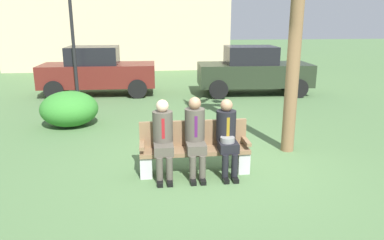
{
  "coord_description": "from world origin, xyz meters",
  "views": [
    {
      "loc": [
        -1.14,
        -6.08,
        2.61
      ],
      "look_at": [
        -0.39,
        0.21,
        0.85
      ],
      "focal_mm": 34.28,
      "sensor_mm": 36.0,
      "label": 1
    }
  ],
  "objects_px": {
    "parked_car_near": "(97,71)",
    "seated_man_middle": "(195,133)",
    "parked_car_far": "(253,70)",
    "street_lamp": "(72,31)",
    "park_bench": "(194,149)",
    "seated_man_right": "(227,134)",
    "shrub_near_bench": "(69,109)",
    "seated_man_left": "(163,135)"
  },
  "relations": [
    {
      "from": "street_lamp",
      "to": "parked_car_far",
      "type": "bearing_deg",
      "value": 8.01
    },
    {
      "from": "parked_car_far",
      "to": "seated_man_right",
      "type": "bearing_deg",
      "value": -109.46
    },
    {
      "from": "seated_man_middle",
      "to": "seated_man_right",
      "type": "xyz_separation_m",
      "value": [
        0.54,
        -0.01,
        -0.03
      ]
    },
    {
      "from": "seated_man_left",
      "to": "parked_car_near",
      "type": "height_order",
      "value": "parked_car_near"
    },
    {
      "from": "parked_car_near",
      "to": "parked_car_far",
      "type": "relative_size",
      "value": 0.99
    },
    {
      "from": "park_bench",
      "to": "parked_car_near",
      "type": "distance_m",
      "value": 7.56
    },
    {
      "from": "seated_man_left",
      "to": "seated_man_right",
      "type": "relative_size",
      "value": 1.02
    },
    {
      "from": "seated_man_right",
      "to": "parked_car_far",
      "type": "relative_size",
      "value": 0.33
    },
    {
      "from": "seated_man_right",
      "to": "shrub_near_bench",
      "type": "relative_size",
      "value": 0.92
    },
    {
      "from": "parked_car_far",
      "to": "street_lamp",
      "type": "relative_size",
      "value": 1.09
    },
    {
      "from": "park_bench",
      "to": "seated_man_right",
      "type": "height_order",
      "value": "seated_man_right"
    },
    {
      "from": "parked_car_near",
      "to": "parked_car_far",
      "type": "distance_m",
      "value": 5.46
    },
    {
      "from": "seated_man_left",
      "to": "parked_car_near",
      "type": "relative_size",
      "value": 0.34
    },
    {
      "from": "park_bench",
      "to": "seated_man_left",
      "type": "relative_size",
      "value": 1.42
    },
    {
      "from": "park_bench",
      "to": "seated_man_left",
      "type": "height_order",
      "value": "seated_man_left"
    },
    {
      "from": "shrub_near_bench",
      "to": "seated_man_middle",
      "type": "bearing_deg",
      "value": -50.45
    },
    {
      "from": "shrub_near_bench",
      "to": "street_lamp",
      "type": "xyz_separation_m",
      "value": [
        -0.26,
        2.57,
        1.79
      ]
    },
    {
      "from": "seated_man_middle",
      "to": "parked_car_near",
      "type": "xyz_separation_m",
      "value": [
        -2.52,
        7.24,
        0.09
      ]
    },
    {
      "from": "seated_man_right",
      "to": "parked_car_near",
      "type": "xyz_separation_m",
      "value": [
        -3.06,
        7.25,
        0.11
      ]
    },
    {
      "from": "parked_car_far",
      "to": "shrub_near_bench",
      "type": "bearing_deg",
      "value": -148.96
    },
    {
      "from": "seated_man_right",
      "to": "parked_car_near",
      "type": "relative_size",
      "value": 0.33
    },
    {
      "from": "seated_man_middle",
      "to": "parked_car_far",
      "type": "distance_m",
      "value": 7.32
    },
    {
      "from": "parked_car_far",
      "to": "street_lamp",
      "type": "bearing_deg",
      "value": -171.99
    },
    {
      "from": "park_bench",
      "to": "seated_man_right",
      "type": "distance_m",
      "value": 0.63
    },
    {
      "from": "parked_car_near",
      "to": "parked_car_far",
      "type": "bearing_deg",
      "value": -5.53
    },
    {
      "from": "parked_car_near",
      "to": "parked_car_far",
      "type": "height_order",
      "value": "same"
    },
    {
      "from": "parked_car_near",
      "to": "seated_man_middle",
      "type": "bearing_deg",
      "value": -70.82
    },
    {
      "from": "parked_car_near",
      "to": "shrub_near_bench",
      "type": "bearing_deg",
      "value": -93.17
    },
    {
      "from": "parked_car_far",
      "to": "parked_car_near",
      "type": "bearing_deg",
      "value": 174.47
    },
    {
      "from": "seated_man_left",
      "to": "shrub_near_bench",
      "type": "xyz_separation_m",
      "value": [
        -2.19,
        3.32,
        -0.3
      ]
    },
    {
      "from": "seated_man_middle",
      "to": "shrub_near_bench",
      "type": "xyz_separation_m",
      "value": [
        -2.74,
        3.31,
        -0.31
      ]
    },
    {
      "from": "seated_man_right",
      "to": "parked_car_far",
      "type": "bearing_deg",
      "value": 70.54
    },
    {
      "from": "parked_car_near",
      "to": "seated_man_right",
      "type": "bearing_deg",
      "value": -67.12
    },
    {
      "from": "park_bench",
      "to": "seated_man_middle",
      "type": "xyz_separation_m",
      "value": [
        0.0,
        -0.12,
        0.33
      ]
    },
    {
      "from": "park_bench",
      "to": "street_lamp",
      "type": "height_order",
      "value": "street_lamp"
    },
    {
      "from": "seated_man_middle",
      "to": "parked_car_near",
      "type": "distance_m",
      "value": 7.67
    },
    {
      "from": "park_bench",
      "to": "parked_car_far",
      "type": "relative_size",
      "value": 0.47
    },
    {
      "from": "park_bench",
      "to": "shrub_near_bench",
      "type": "bearing_deg",
      "value": 130.59
    },
    {
      "from": "shrub_near_bench",
      "to": "parked_car_far",
      "type": "bearing_deg",
      "value": 31.04
    },
    {
      "from": "seated_man_middle",
      "to": "parked_car_near",
      "type": "bearing_deg",
      "value": 109.18
    },
    {
      "from": "seated_man_right",
      "to": "street_lamp",
      "type": "xyz_separation_m",
      "value": [
        -3.54,
        5.89,
        1.51
      ]
    },
    {
      "from": "parked_car_near",
      "to": "street_lamp",
      "type": "distance_m",
      "value": 2.0
    }
  ]
}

